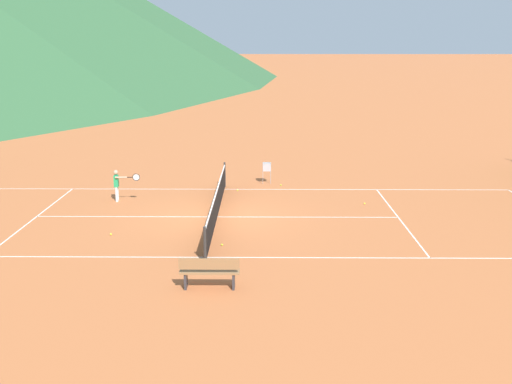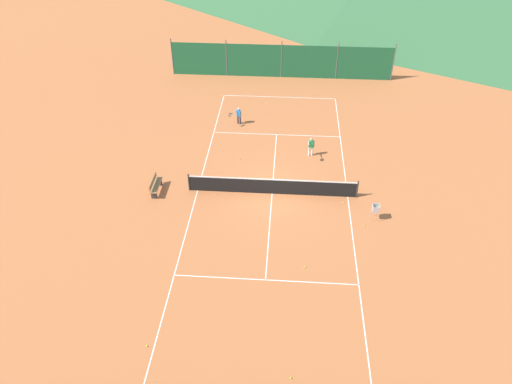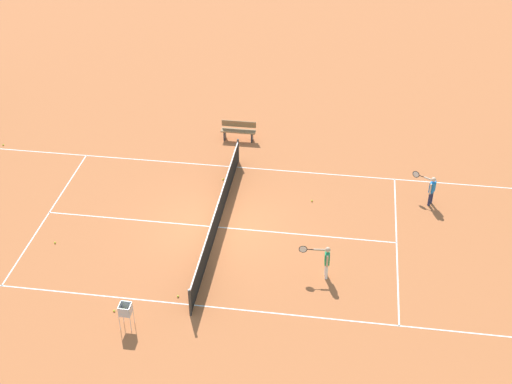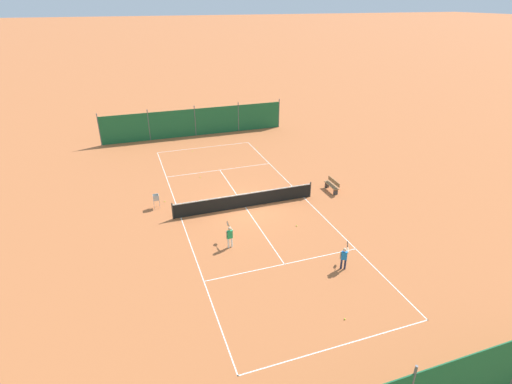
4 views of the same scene
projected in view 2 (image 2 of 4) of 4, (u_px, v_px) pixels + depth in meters
The scene contains 16 objects.
ground_plane at pixel (272, 194), 27.20m from camera, with size 600.00×600.00×0.00m, color #BC6638.
court_line_markings at pixel (272, 194), 27.19m from camera, with size 8.25×23.85×0.01m.
tennis_net at pixel (272, 186), 26.90m from camera, with size 9.18×0.08×1.06m.
windscreen_fence_far at pixel (281, 61), 38.81m from camera, with size 17.28×0.08×2.90m.
player_far_service at pixel (238, 115), 33.04m from camera, with size 0.78×0.86×1.20m.
player_far_baseline at pixel (311, 146), 29.84m from camera, with size 0.42×1.04×1.23m.
tennis_ball_near_corner at pixel (147, 346), 19.26m from camera, with size 0.07×0.07×0.07m, color #CCE033.
tennis_ball_by_net_left at pixel (215, 195), 27.06m from camera, with size 0.07×0.07×0.07m, color #CCE033.
tennis_ball_service_box at pixel (305, 267), 22.68m from camera, with size 0.07×0.07×0.07m, color #CCE033.
tennis_ball_mid_court at pixel (291, 378), 18.15m from camera, with size 0.07×0.07×0.07m, color #CCE033.
tennis_ball_far_corner at pixel (240, 159), 29.90m from camera, with size 0.07×0.07×0.07m, color #CCE033.
tennis_ball_by_net_right at pixel (267, 103), 35.82m from camera, with size 0.07×0.07×0.07m, color #CCE033.
tennis_ball_alley_left at pixel (343, 203), 26.50m from camera, with size 0.07×0.07×0.07m, color #CCE033.
tennis_ball_alley_right at pixel (364, 226), 24.99m from camera, with size 0.07×0.07×0.07m, color #CCE033.
ball_hopper at pixel (376, 209), 25.06m from camera, with size 0.36×0.36×0.89m.
courtside_bench at pixel (155, 185), 27.07m from camera, with size 0.36×1.50×0.84m.
Camera 2 is at (0.67, -21.77, 16.32)m, focal length 35.00 mm.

